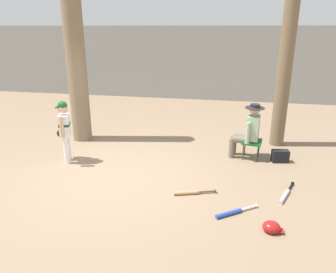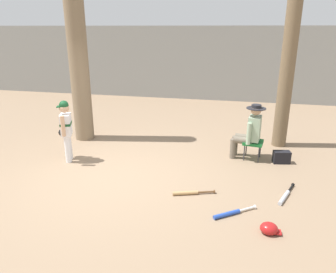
# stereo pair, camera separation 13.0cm
# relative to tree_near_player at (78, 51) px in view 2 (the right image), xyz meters

# --- Properties ---
(ground_plane) EXTENTS (60.00, 60.00, 0.00)m
(ground_plane) POSITION_rel_tree_near_player_xyz_m (1.54, -2.00, -2.17)
(ground_plane) COLOR #897056
(concrete_back_wall) EXTENTS (18.00, 0.36, 2.76)m
(concrete_back_wall) POSITION_rel_tree_near_player_xyz_m (1.54, 5.44, -0.79)
(concrete_back_wall) COLOR gray
(concrete_back_wall) RESTS_ON ground
(tree_near_player) EXTENTS (0.76, 0.76, 5.12)m
(tree_near_player) POSITION_rel_tree_near_player_xyz_m (0.00, 0.00, 0.00)
(tree_near_player) COLOR #7F6B51
(tree_near_player) RESTS_ON ground
(tree_behind_spectator) EXTENTS (0.50, 0.50, 5.29)m
(tree_behind_spectator) POSITION_rel_tree_near_player_xyz_m (4.80, 0.56, 0.21)
(tree_behind_spectator) COLOR brown
(tree_behind_spectator) RESTS_ON ground
(young_ballplayer) EXTENTS (0.46, 0.55, 1.31)m
(young_ballplayer) POSITION_rel_tree_near_player_xyz_m (0.33, -1.41, -1.42)
(young_ballplayer) COLOR white
(young_ballplayer) RESTS_ON ground
(folding_stool) EXTENTS (0.46, 0.46, 0.41)m
(folding_stool) POSITION_rel_tree_near_player_xyz_m (4.15, -0.47, -1.80)
(folding_stool) COLOR #196B2D
(folding_stool) RESTS_ON ground
(seated_spectator) EXTENTS (0.68, 0.54, 1.20)m
(seated_spectator) POSITION_rel_tree_near_player_xyz_m (4.05, -0.46, -1.53)
(seated_spectator) COLOR #6B6051
(seated_spectator) RESTS_ON ground
(handbag_beside_stool) EXTENTS (0.37, 0.24, 0.26)m
(handbag_beside_stool) POSITION_rel_tree_near_player_xyz_m (4.75, -0.56, -2.04)
(handbag_beside_stool) COLOR black
(handbag_beside_stool) RESTS_ON ground
(bat_aluminum_silver) EXTENTS (0.36, 0.77, 0.07)m
(bat_aluminum_silver) POSITION_rel_tree_near_player_xyz_m (4.66, -2.08, -2.13)
(bat_aluminum_silver) COLOR #B7BCC6
(bat_aluminum_silver) RESTS_ON ground
(bat_blue_youth) EXTENTS (0.64, 0.50, 0.07)m
(bat_blue_youth) POSITION_rel_tree_near_player_xyz_m (3.78, -2.81, -2.13)
(bat_blue_youth) COLOR #2347AD
(bat_blue_youth) RESTS_ON ground
(bat_wood_tan) EXTENTS (0.71, 0.29, 0.07)m
(bat_wood_tan) POSITION_rel_tree_near_player_xyz_m (3.07, -2.32, -2.13)
(bat_wood_tan) COLOR tan
(bat_wood_tan) RESTS_ON ground
(batting_helmet_red) EXTENTS (0.29, 0.22, 0.17)m
(batting_helmet_red) POSITION_rel_tree_near_player_xyz_m (4.33, -3.14, -2.09)
(batting_helmet_red) COLOR #A81919
(batting_helmet_red) RESTS_ON ground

